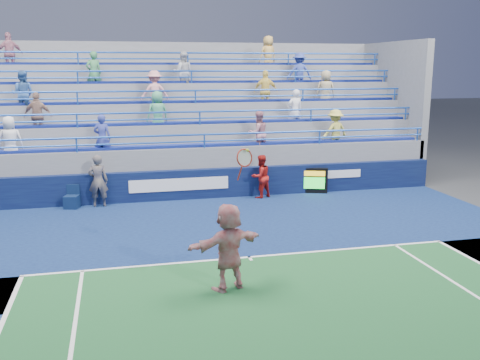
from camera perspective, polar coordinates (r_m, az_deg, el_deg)
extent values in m
plane|color=#333538|center=(13.78, 0.99, -8.31)|extent=(120.00, 120.00, 0.00)
cube|color=#0D1C45|center=(15.80, -0.99, -5.58)|extent=(18.00, 8.40, 0.02)
cube|color=white|center=(13.77, 0.99, -8.22)|extent=(11.00, 0.10, 0.01)
cube|color=white|center=(13.68, 1.09, -8.36)|extent=(0.08, 0.30, 0.01)
cube|color=#090E35|center=(19.75, -3.66, -0.39)|extent=(18.00, 0.30, 1.10)
cube|color=white|center=(19.44, -6.49, -0.49)|extent=(3.60, 0.02, 0.45)
cube|color=white|center=(21.05, 10.51, 0.63)|extent=(1.80, 0.02, 0.30)
cube|color=slate|center=(22.60, -4.92, 1.18)|extent=(18.00, 5.60, 1.10)
cube|color=slate|center=(22.54, -4.94, 2.12)|extent=(18.00, 5.60, 1.85)
cube|color=navy|center=(20.09, -4.00, 3.74)|extent=(17.40, 0.45, 0.10)
cylinder|color=blue|center=(19.64, -3.83, 4.87)|extent=(18.00, 0.07, 0.07)
cube|color=slate|center=(22.96, -5.14, 3.25)|extent=(18.00, 4.60, 2.60)
cube|color=navy|center=(20.98, -4.48, 6.15)|extent=(17.40, 0.45, 0.10)
cylinder|color=blue|center=(20.54, -4.32, 7.28)|extent=(18.00, 0.07, 0.07)
cube|color=slate|center=(23.40, -5.33, 4.34)|extent=(18.00, 3.60, 3.35)
cube|color=navy|center=(21.90, -4.92, 8.35)|extent=(17.40, 0.45, 0.10)
cylinder|color=blue|center=(21.48, -4.78, 9.49)|extent=(18.00, 0.07, 0.07)
cube|color=slate|center=(23.84, -5.52, 5.38)|extent=(18.00, 2.60, 4.10)
cube|color=navy|center=(22.85, -5.33, 10.38)|extent=(17.40, 0.45, 0.10)
cylinder|color=blue|center=(22.45, -5.21, 11.50)|extent=(18.00, 0.07, 0.07)
cube|color=slate|center=(24.30, -5.70, 6.39)|extent=(18.00, 1.60, 4.85)
cube|color=navy|center=(23.84, -5.71, 12.24)|extent=(17.40, 0.45, 0.10)
cylinder|color=blue|center=(23.45, -5.60, 13.35)|extent=(18.00, 0.07, 0.07)
imported|color=#BF7B91|center=(23.95, -23.33, 12.25)|extent=(1.08, 0.70, 1.70)
imported|color=pink|center=(21.70, -9.07, 9.22)|extent=(1.12, 0.66, 1.70)
imported|color=tan|center=(23.39, 9.11, 9.41)|extent=(0.90, 0.66, 1.70)
imported|color=#34469E|center=(24.00, 6.35, 11.35)|extent=(1.13, 0.68, 1.70)
imported|color=silver|center=(20.09, -23.30, 3.88)|extent=(0.83, 0.54, 1.70)
imported|color=#2F3A8F|center=(19.78, -14.47, 4.37)|extent=(0.71, 0.56, 1.70)
imported|color=silver|center=(22.81, -6.08, 11.32)|extent=(0.91, 0.76, 1.70)
imported|color=white|center=(21.90, 5.89, 7.37)|extent=(0.66, 0.48, 1.70)
imported|color=#BC7987|center=(20.49, 1.96, 4.99)|extent=(0.95, 0.81, 1.70)
imported|color=#469B6E|center=(20.76, -8.78, 7.03)|extent=(0.95, 0.75, 1.70)
imported|color=#FFDF63|center=(22.51, 2.75, 9.45)|extent=(1.04, 0.54, 1.70)
imported|color=#CFC550|center=(21.53, 10.10, 5.16)|extent=(1.21, 0.86, 1.70)
imported|color=#3D8852|center=(22.63, -15.32, 10.96)|extent=(0.70, 0.54, 1.70)
imported|color=#957263|center=(20.87, -20.75, 6.42)|extent=(1.05, 0.56, 1.70)
imported|color=#3865A9|center=(21.89, -22.15, 8.52)|extent=(0.92, 0.77, 1.70)
imported|color=#E3B158|center=(24.60, 3.02, 13.16)|extent=(0.95, 0.75, 1.70)
cube|color=black|center=(20.67, 7.35, -0.06)|extent=(1.40, 0.59, 0.99)
cube|color=gold|center=(20.53, 7.46, 0.70)|extent=(1.21, 0.02, 0.20)
cube|color=#19E533|center=(20.61, 7.43, -0.31)|extent=(1.21, 0.02, 0.44)
cube|color=#0D1E40|center=(19.23, -17.49, -2.26)|extent=(0.56, 0.56, 0.45)
cube|color=#0D1E40|center=(19.34, -17.53, -0.95)|extent=(0.45, 0.18, 0.35)
imported|color=silver|center=(11.63, -1.22, -7.15)|extent=(1.89, 1.17, 1.94)
torus|color=#A52414|center=(11.22, 0.48, 2.39)|extent=(0.40, 0.23, 0.39)
cylinder|color=#A52414|center=(11.25, -0.01, 0.74)|extent=(0.09, 0.22, 0.35)
sphere|color=gold|center=(11.15, 0.80, 3.21)|extent=(0.07, 0.07, 0.07)
imported|color=#151A3B|center=(19.06, -14.90, -0.10)|extent=(0.68, 0.46, 1.84)
imported|color=#A81713|center=(19.73, 2.22, 0.37)|extent=(0.96, 0.87, 1.61)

